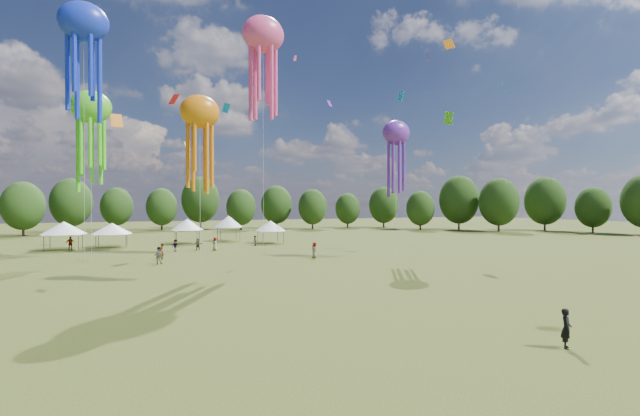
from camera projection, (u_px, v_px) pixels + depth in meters
name	position (u px, v px, depth m)	size (l,w,h in m)	color
ground	(380.00, 367.00, 16.29)	(300.00, 300.00, 0.00)	#384416
observer_main	(566.00, 328.00, 18.44)	(0.63, 0.42, 1.74)	black
spectator_near	(158.00, 256.00, 44.14)	(0.89, 0.69, 1.82)	gray
spectators_far	(195.00, 245.00, 55.78)	(28.58, 20.98, 1.90)	gray
festival_tents	(168.00, 226.00, 64.87)	(34.30, 11.34, 4.33)	#47474C
show_kites	(193.00, 83.00, 46.59)	(36.50, 22.46, 29.06)	#51DC24
small_kites	(211.00, 13.00, 53.99)	(74.24, 61.72, 44.40)	#51DC24
treeline	(174.00, 203.00, 72.52)	(201.57, 95.24, 13.43)	#38281C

